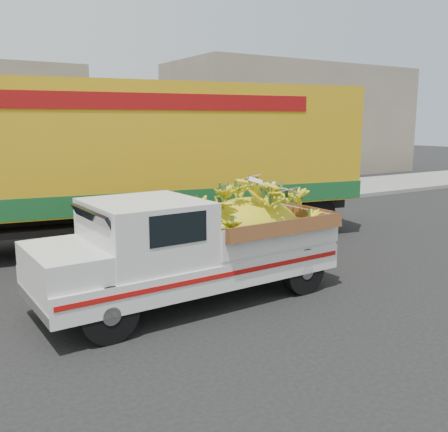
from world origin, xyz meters
TOP-DOWN VIEW (x-y plane):
  - ground at (0.00, 0.00)m, footprint 100.00×100.00m
  - curb at (0.00, 7.28)m, footprint 60.00×0.25m
  - sidewalk at (0.00, 9.38)m, footprint 60.00×4.00m
  - building_right at (14.00, 16.28)m, footprint 14.00×6.00m
  - pickup_truck at (-0.72, 0.60)m, footprint 5.06×2.01m
  - semi_trailer at (-0.60, 4.82)m, footprint 12.07×4.43m

SIDE VIEW (x-z plane):
  - ground at x=0.00m, z-range 0.00..0.00m
  - sidewalk at x=0.00m, z-range 0.00..0.14m
  - curb at x=0.00m, z-range 0.00..0.15m
  - pickup_truck at x=-0.72m, z-range 0.07..1.82m
  - semi_trailer at x=-0.60m, z-range 0.22..4.02m
  - building_right at x=14.00m, z-range 0.00..6.00m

